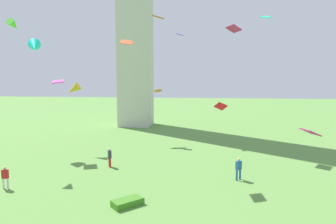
{
  "coord_description": "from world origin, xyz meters",
  "views": [
    {
      "loc": [
        2.71,
        -8.81,
        7.86
      ],
      "look_at": [
        -0.86,
        18.01,
        4.88
      ],
      "focal_mm": 30.9,
      "sensor_mm": 36.0,
      "label": 1
    }
  ],
  "objects_px": {
    "person_1": "(239,168)",
    "person_3": "(5,176)",
    "kite_flying_4": "(158,91)",
    "kite_flying_10": "(310,132)",
    "kite_flying_9": "(266,17)",
    "kite_flying_7": "(127,42)",
    "kite_flying_2": "(58,82)",
    "person_0": "(110,156)",
    "kite_flying_8": "(35,47)",
    "kite_flying_3": "(221,106)",
    "kite_bundle_1": "(128,202)",
    "kite_flying_0": "(234,29)",
    "kite_flying_1": "(74,89)",
    "kite_flying_6": "(179,34)",
    "kite_flying_5": "(158,17)",
    "kite_flying_11": "(14,25)"
  },
  "relations": [
    {
      "from": "kite_flying_0",
      "to": "kite_flying_1",
      "type": "bearing_deg",
      "value": 140.28
    },
    {
      "from": "kite_flying_8",
      "to": "person_0",
      "type": "bearing_deg",
      "value": -58.01
    },
    {
      "from": "kite_flying_3",
      "to": "kite_flying_8",
      "type": "height_order",
      "value": "kite_flying_8"
    },
    {
      "from": "kite_flying_10",
      "to": "kite_flying_2",
      "type": "bearing_deg",
      "value": 137.47
    },
    {
      "from": "person_0",
      "to": "kite_flying_7",
      "type": "height_order",
      "value": "kite_flying_7"
    },
    {
      "from": "kite_bundle_1",
      "to": "person_1",
      "type": "bearing_deg",
      "value": 37.75
    },
    {
      "from": "person_0",
      "to": "person_1",
      "type": "height_order",
      "value": "person_1"
    },
    {
      "from": "kite_flying_7",
      "to": "kite_flying_2",
      "type": "bearing_deg",
      "value": -114.96
    },
    {
      "from": "kite_flying_8",
      "to": "kite_flying_7",
      "type": "bearing_deg",
      "value": 16.24
    },
    {
      "from": "person_3",
      "to": "kite_flying_4",
      "type": "bearing_deg",
      "value": 65.7
    },
    {
      "from": "kite_flying_6",
      "to": "kite_flying_11",
      "type": "bearing_deg",
      "value": 23.28
    },
    {
      "from": "kite_flying_3",
      "to": "kite_flying_9",
      "type": "height_order",
      "value": "kite_flying_9"
    },
    {
      "from": "person_1",
      "to": "kite_flying_8",
      "type": "height_order",
      "value": "kite_flying_8"
    },
    {
      "from": "kite_flying_2",
      "to": "kite_flying_6",
      "type": "relative_size",
      "value": 1.78
    },
    {
      "from": "person_3",
      "to": "kite_flying_11",
      "type": "relative_size",
      "value": 1.24
    },
    {
      "from": "kite_flying_3",
      "to": "kite_flying_7",
      "type": "distance_m",
      "value": 15.0
    },
    {
      "from": "kite_flying_3",
      "to": "kite_bundle_1",
      "type": "relative_size",
      "value": 0.92
    },
    {
      "from": "person_0",
      "to": "kite_flying_6",
      "type": "xyz_separation_m",
      "value": [
        5.02,
        13.79,
        12.82
      ]
    },
    {
      "from": "person_0",
      "to": "kite_flying_7",
      "type": "bearing_deg",
      "value": -21.69
    },
    {
      "from": "kite_flying_1",
      "to": "kite_flying_9",
      "type": "distance_m",
      "value": 20.92
    },
    {
      "from": "kite_flying_3",
      "to": "kite_flying_7",
      "type": "bearing_deg",
      "value": 40.94
    },
    {
      "from": "kite_flying_4",
      "to": "kite_flying_9",
      "type": "height_order",
      "value": "kite_flying_9"
    },
    {
      "from": "kite_flying_9",
      "to": "kite_flying_6",
      "type": "bearing_deg",
      "value": -174.69
    },
    {
      "from": "person_0",
      "to": "kite_flying_8",
      "type": "distance_m",
      "value": 15.0
    },
    {
      "from": "kite_flying_0",
      "to": "kite_flying_4",
      "type": "distance_m",
      "value": 11.31
    },
    {
      "from": "person_0",
      "to": "kite_flying_4",
      "type": "relative_size",
      "value": 1.75
    },
    {
      "from": "person_1",
      "to": "kite_flying_3",
      "type": "bearing_deg",
      "value": -130.02
    },
    {
      "from": "kite_flying_4",
      "to": "kite_flying_9",
      "type": "distance_m",
      "value": 15.18
    },
    {
      "from": "person_0",
      "to": "kite_flying_7",
      "type": "xyz_separation_m",
      "value": [
        -2.0,
        13.4,
        11.9
      ]
    },
    {
      "from": "kite_flying_1",
      "to": "kite_flying_5",
      "type": "xyz_separation_m",
      "value": [
        10.37,
        -5.48,
        6.31
      ]
    },
    {
      "from": "person_0",
      "to": "kite_flying_1",
      "type": "bearing_deg",
      "value": 16.53
    },
    {
      "from": "kite_flying_6",
      "to": "kite_flying_7",
      "type": "bearing_deg",
      "value": -17.45
    },
    {
      "from": "kite_flying_3",
      "to": "person_1",
      "type": "bearing_deg",
      "value": 139.5
    },
    {
      "from": "kite_flying_7",
      "to": "person_1",
      "type": "bearing_deg",
      "value": -51.91
    },
    {
      "from": "kite_flying_2",
      "to": "kite_flying_10",
      "type": "height_order",
      "value": "kite_flying_2"
    },
    {
      "from": "kite_flying_3",
      "to": "kite_flying_5",
      "type": "bearing_deg",
      "value": 110.12
    },
    {
      "from": "kite_flying_2",
      "to": "kite_flying_7",
      "type": "xyz_separation_m",
      "value": [
        4.28,
        10.42,
        5.16
      ]
    },
    {
      "from": "kite_flying_0",
      "to": "kite_flying_11",
      "type": "height_order",
      "value": "kite_flying_0"
    },
    {
      "from": "kite_flying_2",
      "to": "kite_bundle_1",
      "type": "height_order",
      "value": "kite_flying_2"
    },
    {
      "from": "person_1",
      "to": "person_3",
      "type": "bearing_deg",
      "value": -29.35
    },
    {
      "from": "kite_flying_9",
      "to": "kite_flying_11",
      "type": "bearing_deg",
      "value": -116.82
    },
    {
      "from": "person_3",
      "to": "kite_flying_4",
      "type": "xyz_separation_m",
      "value": [
        8.47,
        16.46,
        5.65
      ]
    },
    {
      "from": "kite_flying_9",
      "to": "kite_flying_2",
      "type": "bearing_deg",
      "value": -123.74
    },
    {
      "from": "kite_flying_8",
      "to": "kite_flying_6",
      "type": "bearing_deg",
      "value": -0.57
    },
    {
      "from": "kite_flying_4",
      "to": "kite_bundle_1",
      "type": "xyz_separation_m",
      "value": [
        1.07,
        -18.03,
        -6.38
      ]
    },
    {
      "from": "person_1",
      "to": "kite_flying_7",
      "type": "height_order",
      "value": "kite_flying_7"
    },
    {
      "from": "kite_flying_4",
      "to": "kite_flying_10",
      "type": "xyz_separation_m",
      "value": [
        14.07,
        -11.27,
        -2.8
      ]
    },
    {
      "from": "kite_flying_4",
      "to": "kite_bundle_1",
      "type": "distance_m",
      "value": 19.15
    },
    {
      "from": "kite_flying_2",
      "to": "kite_flying_10",
      "type": "distance_m",
      "value": 23.75
    },
    {
      "from": "kite_bundle_1",
      "to": "kite_flying_8",
      "type": "bearing_deg",
      "value": 137.49
    }
  ]
}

